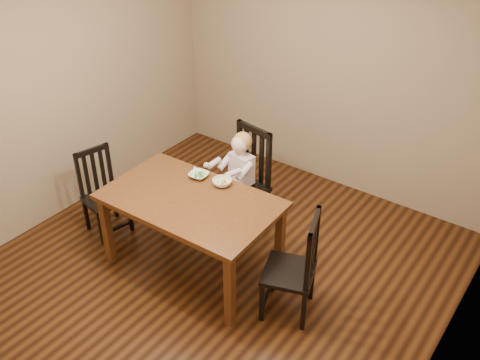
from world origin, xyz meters
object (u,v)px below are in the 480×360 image
Objects in this scene: chair_right at (295,268)px; toddler at (240,171)px; chair_left at (103,193)px; bowl_peas at (199,175)px; bowl_veg at (222,182)px; dining_table at (191,207)px; chair_child at (244,181)px.

chair_right is 1.32m from toddler.
chair_left is 1.60× the size of toddler.
bowl_veg is (0.26, 0.02, 0.01)m from bowl_peas.
chair_left is at bearing -161.15° from bowl_veg.
dining_table is at bearing -105.26° from bowl_veg.
chair_left is 5.06× the size of bowl_peas.
chair_right is at bearing 106.95° from chair_left.
dining_table is at bearing 107.09° from chair_left.
dining_table is 0.38m from bowl_peas.
toddler is at bearing 140.95° from chair_left.
chair_right is 5.47× the size of bowl_veg.
toddler reaches higher than dining_table.
dining_table is 1.44× the size of chair_child.
bowl_peas is (-0.15, -0.52, 0.28)m from chair_child.
chair_child is 1.95× the size of toddler.
chair_right reaches higher than toddler.
chair_child is at bearing 102.07° from bowl_veg.
dining_table is 0.78m from toddler.
chair_right is at bearing -11.64° from bowl_peas.
toddler is at bearing 91.55° from dining_table.
dining_table is 0.37m from bowl_veg.
bowl_peas is (-0.15, -0.46, 0.13)m from toddler.
bowl_peas is at bearing 82.72° from chair_child.
chair_left reaches higher than bowl_peas.
chair_child reaches higher than dining_table.
bowl_veg is (0.09, 0.34, 0.12)m from dining_table.
chair_child is 1.22× the size of chair_left.
bowl_veg is at bearing 114.01° from toddler.
bowl_veg is (-0.97, 0.28, 0.33)m from chair_right.
toddler reaches higher than bowl_veg.
toddler is 3.16× the size of bowl_peas.
toddler is (-0.02, 0.78, -0.02)m from dining_table.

